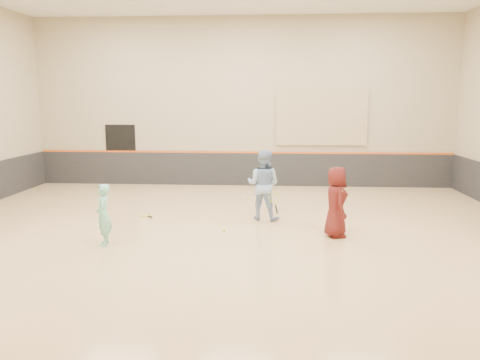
# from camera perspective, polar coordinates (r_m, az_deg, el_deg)

# --- Properties ---
(room) EXTENTS (15.04, 12.04, 6.22)m
(room) POSITION_cam_1_polar(r_m,az_deg,el_deg) (11.14, -1.59, -2.04)
(room) COLOR tan
(room) RESTS_ON ground
(wainscot_back) EXTENTS (14.90, 0.04, 1.20)m
(wainscot_back) POSITION_cam_1_polar(r_m,az_deg,el_deg) (17.04, 0.31, 1.33)
(wainscot_back) COLOR #232326
(wainscot_back) RESTS_ON floor
(accent_stripe) EXTENTS (14.90, 0.03, 0.06)m
(accent_stripe) POSITION_cam_1_polar(r_m,az_deg,el_deg) (16.95, 0.31, 3.40)
(accent_stripe) COLOR #D85914
(accent_stripe) RESTS_ON wall_back
(acoustic_panel) EXTENTS (3.20, 0.08, 2.00)m
(acoustic_panel) POSITION_cam_1_polar(r_m,az_deg,el_deg) (16.91, 9.91, 7.59)
(acoustic_panel) COLOR tan
(acoustic_panel) RESTS_ON wall_back
(doorway) EXTENTS (1.10, 0.05, 2.20)m
(doorway) POSITION_cam_1_polar(r_m,az_deg,el_deg) (17.84, -14.29, 3.02)
(doorway) COLOR black
(doorway) RESTS_ON floor
(girl) EXTENTS (0.42, 0.54, 1.33)m
(girl) POSITION_cam_1_polar(r_m,az_deg,el_deg) (10.41, -16.32, -4.10)
(girl) COLOR #7BD6C0
(girl) RESTS_ON floor
(instructor) EXTENTS (1.06, 0.93, 1.83)m
(instructor) POSITION_cam_1_polar(r_m,az_deg,el_deg) (12.14, 2.85, -0.57)
(instructor) COLOR #90B2DF
(instructor) RESTS_ON floor
(young_man) EXTENTS (0.64, 0.86, 1.61)m
(young_man) POSITION_cam_1_polar(r_m,az_deg,el_deg) (10.82, 11.62, -2.62)
(young_man) COLOR #561714
(young_man) RESTS_ON floor
(held_racket) EXTENTS (0.32, 0.32, 0.66)m
(held_racket) POSITION_cam_1_polar(r_m,az_deg,el_deg) (12.01, 4.18, -2.13)
(held_racket) COLOR #C6DA2F
(held_racket) RESTS_ON instructor
(spare_racket) EXTENTS (0.71, 0.71, 0.09)m
(spare_racket) POSITION_cam_1_polar(r_m,az_deg,el_deg) (12.89, -11.47, -4.11)
(spare_racket) COLOR #CCDA2F
(spare_racket) RESTS_ON floor
(ball_under_racket) EXTENTS (0.07, 0.07, 0.07)m
(ball_under_racket) POSITION_cam_1_polar(r_m,az_deg,el_deg) (11.13, -1.97, -6.18)
(ball_under_racket) COLOR yellow
(ball_under_racket) RESTS_ON floor
(ball_in_hand) EXTENTS (0.07, 0.07, 0.07)m
(ball_in_hand) POSITION_cam_1_polar(r_m,az_deg,el_deg) (10.60, 12.26, -1.29)
(ball_in_hand) COLOR #CCD130
(ball_in_hand) RESTS_ON young_man
(ball_beside_spare) EXTENTS (0.07, 0.07, 0.07)m
(ball_beside_spare) POSITION_cam_1_polar(r_m,az_deg,el_deg) (14.65, 0.98, -2.30)
(ball_beside_spare) COLOR #C9E635
(ball_beside_spare) RESTS_ON floor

